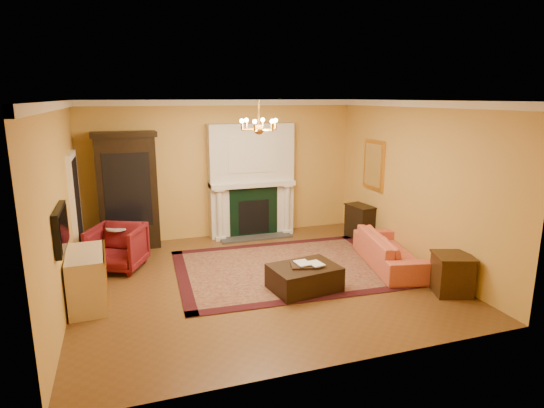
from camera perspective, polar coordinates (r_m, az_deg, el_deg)
name	(u,v)px	position (r m, az deg, el deg)	size (l,w,h in m)	color
floor	(260,280)	(7.93, -1.52, -9.48)	(6.00, 5.50, 0.02)	brown
ceiling	(259,100)	(7.31, -1.67, 12.91)	(6.00, 5.50, 0.02)	white
wall_back	(223,169)	(10.11, -6.16, 4.35)	(6.00, 0.02, 3.00)	gold
wall_front	(333,244)	(4.99, 7.70, -5.03)	(6.00, 0.02, 3.00)	gold
wall_left	(60,208)	(7.23, -25.09, -0.43)	(0.02, 5.50, 3.00)	gold
wall_right	(415,183)	(8.81, 17.49, 2.49)	(0.02, 5.50, 3.00)	gold
fireplace	(252,183)	(10.12, -2.57, 2.67)	(1.90, 0.70, 2.50)	silver
crown_molding	(243,104)	(8.23, -3.64, 12.44)	(6.00, 5.50, 0.12)	white
doorway	(77,211)	(8.97, -23.31, -0.78)	(0.08, 1.05, 2.10)	white
tv_panel	(61,229)	(6.67, -24.96, -2.81)	(0.09, 0.95, 0.58)	black
gilt_mirror	(374,165)	(9.92, 12.64, 4.81)	(0.06, 0.76, 1.05)	gold
chandelier	(259,126)	(7.33, -1.65, 9.77)	(0.63, 0.55, 0.53)	gold
oriental_rug	(286,268)	(8.40, 1.76, -8.00)	(3.92, 2.94, 0.02)	#420E15
china_cabinet	(128,194)	(9.68, -17.63, 1.26)	(1.14, 0.52, 2.29)	black
wingback_armchair	(117,246)	(8.67, -18.85, -4.96)	(0.87, 0.82, 0.90)	maroon
pedestal_table	(118,243)	(8.96, -18.75, -4.62)	(0.40, 0.40, 0.71)	black
commode	(87,279)	(7.40, -22.18, -8.69)	(0.52, 1.11, 0.83)	#C2B18E
coral_sofa	(391,245)	(8.64, 14.68, -5.05)	(2.06, 0.60, 0.80)	#D06242
end_table	(452,275)	(7.82, 21.63, -8.30)	(0.53, 0.53, 0.61)	#39220F
console_table	(360,222)	(10.21, 10.97, -2.29)	(0.37, 0.65, 0.72)	black
leather_ottoman	(304,277)	(7.45, 4.06, -9.19)	(1.06, 0.77, 0.39)	black
ottoman_tray	(305,265)	(7.38, 4.17, -7.65)	(0.45, 0.35, 0.03)	black
book_a	(297,256)	(7.28, 3.14, -6.59)	(0.21, 0.03, 0.29)	gray
book_b	(310,257)	(7.27, 4.85, -6.66)	(0.21, 0.02, 0.28)	gray
topiary_left	(220,174)	(9.87, -6.51, 3.81)	(0.15, 0.15, 0.40)	gray
topiary_right	(277,171)	(10.21, 0.57, 4.18)	(0.14, 0.14, 0.39)	gray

